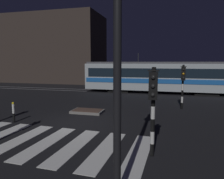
# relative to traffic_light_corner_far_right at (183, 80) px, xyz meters

# --- Properties ---
(ground_plane) EXTENTS (120.00, 120.00, 0.00)m
(ground_plane) POSITION_rel_traffic_light_corner_far_right_xyz_m (-5.62, -4.88, -2.00)
(ground_plane) COLOR black
(rail_near) EXTENTS (80.00, 0.12, 0.03)m
(rail_near) POSITION_rel_traffic_light_corner_far_right_xyz_m (-5.62, 6.81, -1.99)
(rail_near) COLOR #59595E
(rail_near) RESTS_ON ground
(rail_far) EXTENTS (80.00, 0.12, 0.03)m
(rail_far) POSITION_rel_traffic_light_corner_far_right_xyz_m (-5.62, 8.25, -1.99)
(rail_far) COLOR #59595E
(rail_far) RESTS_ON ground
(crosswalk_zebra) EXTENTS (8.25, 4.05, 0.02)m
(crosswalk_zebra) POSITION_rel_traffic_light_corner_far_right_xyz_m (-5.62, -7.84, -1.99)
(crosswalk_zebra) COLOR silver
(crosswalk_zebra) RESTS_ON ground
(traffic_island) EXTENTS (1.99, 1.23, 0.18)m
(traffic_island) POSITION_rel_traffic_light_corner_far_right_xyz_m (-5.91, -2.58, -1.92)
(traffic_island) COLOR slate
(traffic_island) RESTS_ON ground
(traffic_light_corner_far_right) EXTENTS (0.36, 0.42, 3.04)m
(traffic_light_corner_far_right) POSITION_rel_traffic_light_corner_far_right_xyz_m (0.00, 0.00, 0.00)
(traffic_light_corner_far_right) COLOR black
(traffic_light_corner_far_right) RESTS_ON ground
(traffic_light_corner_near_right) EXTENTS (0.36, 0.42, 3.06)m
(traffic_light_corner_near_right) POSITION_rel_traffic_light_corner_far_right_xyz_m (-1.44, -8.08, 0.01)
(traffic_light_corner_near_right) COLOR black
(traffic_light_corner_near_right) RESTS_ON ground
(street_lamp_near_kerb) EXTENTS (0.44, 1.21, 6.74)m
(street_lamp_near_kerb) POSITION_rel_traffic_light_corner_far_right_xyz_m (-2.06, -10.88, 2.31)
(street_lamp_near_kerb) COLOR black
(street_lamp_near_kerb) RESTS_ON ground
(tram) EXTENTS (15.98, 2.58, 4.15)m
(tram) POSITION_rel_traffic_light_corner_far_right_xyz_m (-1.71, 7.53, -0.26)
(tram) COLOR #B2BCC1
(tram) RESTS_ON ground
(bollard_island_edge) EXTENTS (0.12, 0.12, 1.11)m
(bollard_island_edge) POSITION_rel_traffic_light_corner_far_right_xyz_m (-8.92, -5.68, -1.45)
(bollard_island_edge) COLOR black
(bollard_island_edge) RESTS_ON ground
(building_backdrop) EXTENTS (17.76, 8.00, 10.59)m
(building_backdrop) POSITION_rel_traffic_light_corner_far_right_xyz_m (-20.31, 17.01, 3.29)
(building_backdrop) COLOR #382D28
(building_backdrop) RESTS_ON ground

